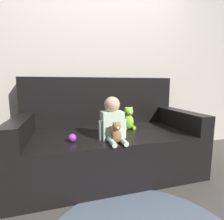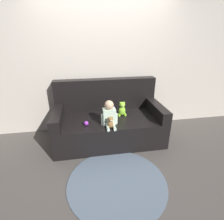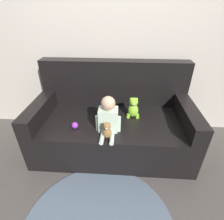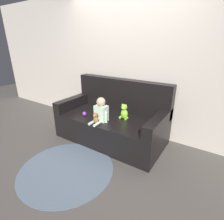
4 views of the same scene
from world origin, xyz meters
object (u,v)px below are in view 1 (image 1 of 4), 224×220
(couch, at_px, (107,139))
(toy_ball, at_px, (72,138))
(person_baby, at_px, (112,121))
(plush_toy_side, at_px, (128,119))
(teddy_bear_brown, at_px, (116,133))

(couch, distance_m, toy_ball, 0.53)
(person_baby, height_order, plush_toy_side, person_baby)
(teddy_bear_brown, height_order, toy_ball, teddy_bear_brown)
(teddy_bear_brown, xyz_separation_m, toy_ball, (-0.37, 0.15, -0.05))
(person_baby, relative_size, plush_toy_side, 1.55)
(toy_ball, bearing_deg, plush_toy_side, 23.22)
(teddy_bear_brown, bearing_deg, person_baby, 89.23)
(teddy_bear_brown, bearing_deg, couch, 85.98)
(teddy_bear_brown, distance_m, plush_toy_side, 0.51)
(toy_ball, bearing_deg, teddy_bear_brown, -21.29)
(person_baby, distance_m, teddy_bear_brown, 0.16)
(couch, bearing_deg, plush_toy_side, -7.13)
(couch, relative_size, person_baby, 4.71)
(teddy_bear_brown, distance_m, toy_ball, 0.40)
(person_baby, xyz_separation_m, plush_toy_side, (0.28, 0.29, -0.05))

